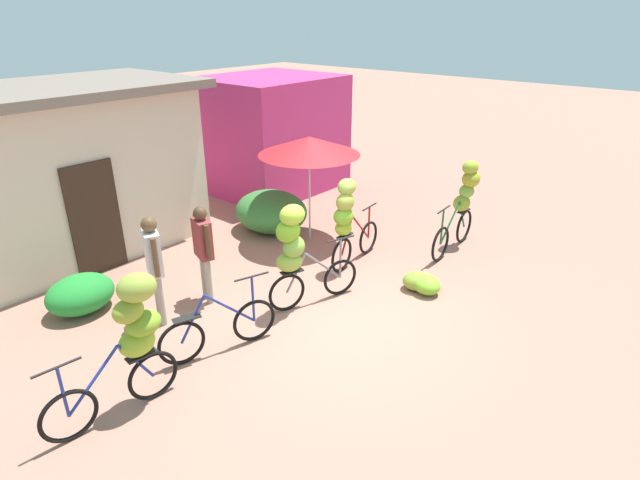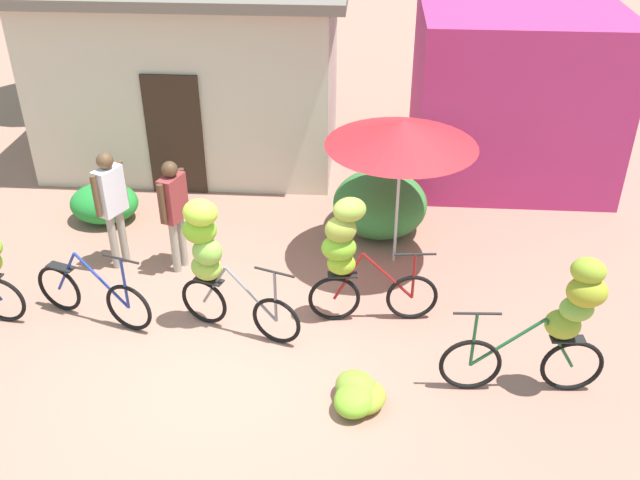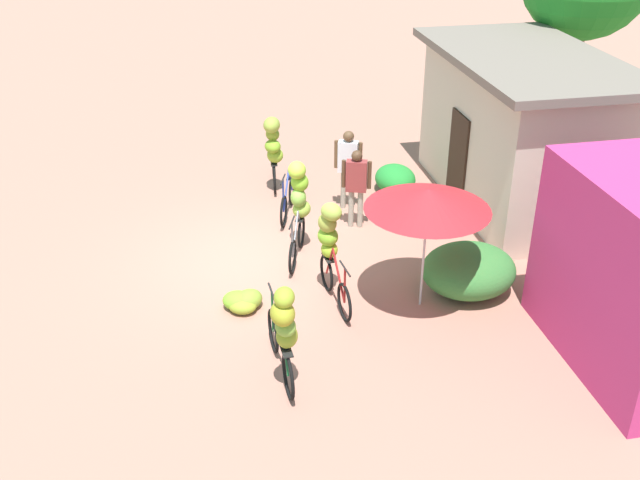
{
  "view_description": "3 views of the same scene",
  "coord_description": "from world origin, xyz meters",
  "px_view_note": "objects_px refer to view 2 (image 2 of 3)",
  "views": [
    {
      "loc": [
        -5.36,
        -4.16,
        4.33
      ],
      "look_at": [
        0.71,
        0.97,
        0.79
      ],
      "focal_mm": 29.07,
      "sensor_mm": 36.0,
      "label": 1
    },
    {
      "loc": [
        1.57,
        -6.2,
        5.47
      ],
      "look_at": [
        1.05,
        1.16,
        1.01
      ],
      "focal_mm": 40.02,
      "sensor_mm": 36.0,
      "label": 2
    },
    {
      "loc": [
        11.83,
        -1.29,
        6.82
      ],
      "look_at": [
        1.15,
        0.81,
        0.92
      ],
      "focal_mm": 41.61,
      "sensor_mm": 36.0,
      "label": 3
    }
  ],
  "objects_px": {
    "bicycle_by_shop": "(350,252)",
    "banana_pile_on_ground": "(358,394)",
    "building_low": "(190,74)",
    "market_umbrella": "(402,133)",
    "person_bystander": "(174,205)",
    "bicycle_near_pile": "(93,296)",
    "bicycle_rightmost": "(562,318)",
    "person_vendor": "(111,198)",
    "shop_pink": "(513,94)",
    "bicycle_center_loaded": "(211,255)"
  },
  "relations": [
    {
      "from": "bicycle_by_shop",
      "to": "banana_pile_on_ground",
      "type": "xyz_separation_m",
      "value": [
        0.16,
        -1.48,
        -0.85
      ]
    },
    {
      "from": "building_low",
      "to": "banana_pile_on_ground",
      "type": "relative_size",
      "value": 6.54
    },
    {
      "from": "market_umbrella",
      "to": "bicycle_by_shop",
      "type": "xyz_separation_m",
      "value": [
        -0.59,
        -1.41,
        -0.94
      ]
    },
    {
      "from": "market_umbrella",
      "to": "person_bystander",
      "type": "height_order",
      "value": "market_umbrella"
    },
    {
      "from": "banana_pile_on_ground",
      "to": "person_bystander",
      "type": "relative_size",
      "value": 0.51
    },
    {
      "from": "bicycle_near_pile",
      "to": "bicycle_rightmost",
      "type": "relative_size",
      "value": 0.91
    },
    {
      "from": "person_vendor",
      "to": "bicycle_near_pile",
      "type": "bearing_deg",
      "value": -86.19
    },
    {
      "from": "building_low",
      "to": "shop_pink",
      "type": "height_order",
      "value": "building_low"
    },
    {
      "from": "shop_pink",
      "to": "market_umbrella",
      "type": "bearing_deg",
      "value": -122.66
    },
    {
      "from": "shop_pink",
      "to": "bicycle_rightmost",
      "type": "bearing_deg",
      "value": -93.29
    },
    {
      "from": "bicycle_near_pile",
      "to": "banana_pile_on_ground",
      "type": "distance_m",
      "value": 3.53
    },
    {
      "from": "bicycle_near_pile",
      "to": "bicycle_rightmost",
      "type": "xyz_separation_m",
      "value": [
        5.36,
        -0.9,
        0.63
      ]
    },
    {
      "from": "bicycle_near_pile",
      "to": "bicycle_by_shop",
      "type": "bearing_deg",
      "value": 4.07
    },
    {
      "from": "shop_pink",
      "to": "bicycle_near_pile",
      "type": "xyz_separation_m",
      "value": [
        -5.68,
        -4.67,
        -1.06
      ]
    },
    {
      "from": "building_low",
      "to": "person_bystander",
      "type": "xyz_separation_m",
      "value": [
        0.55,
        -3.57,
        -0.6
      ]
    },
    {
      "from": "bicycle_rightmost",
      "to": "person_vendor",
      "type": "bearing_deg",
      "value": 158.32
    },
    {
      "from": "banana_pile_on_ground",
      "to": "person_vendor",
      "type": "relative_size",
      "value": 0.49
    },
    {
      "from": "shop_pink",
      "to": "building_low",
      "type": "bearing_deg",
      "value": 178.63
    },
    {
      "from": "bicycle_by_shop",
      "to": "banana_pile_on_ground",
      "type": "relative_size",
      "value": 2.05
    },
    {
      "from": "bicycle_by_shop",
      "to": "bicycle_center_loaded",
      "type": "bearing_deg",
      "value": -171.11
    },
    {
      "from": "banana_pile_on_ground",
      "to": "market_umbrella",
      "type": "bearing_deg",
      "value": 81.47
    },
    {
      "from": "bicycle_center_loaded",
      "to": "bicycle_rightmost",
      "type": "bearing_deg",
      "value": -12.76
    },
    {
      "from": "shop_pink",
      "to": "bicycle_center_loaded",
      "type": "bearing_deg",
      "value": -131.43
    },
    {
      "from": "person_vendor",
      "to": "bicycle_rightmost",
      "type": "bearing_deg",
      "value": -21.68
    },
    {
      "from": "building_low",
      "to": "shop_pink",
      "type": "distance_m",
      "value": 5.47
    },
    {
      "from": "banana_pile_on_ground",
      "to": "bicycle_rightmost",
      "type": "bearing_deg",
      "value": 9.95
    },
    {
      "from": "bicycle_by_shop",
      "to": "person_bystander",
      "type": "relative_size",
      "value": 1.05
    },
    {
      "from": "shop_pink",
      "to": "bicycle_by_shop",
      "type": "distance_m",
      "value": 5.14
    },
    {
      "from": "person_vendor",
      "to": "bicycle_by_shop",
      "type": "bearing_deg",
      "value": -17.95
    },
    {
      "from": "bicycle_rightmost",
      "to": "bicycle_near_pile",
      "type": "bearing_deg",
      "value": 170.51
    },
    {
      "from": "bicycle_center_loaded",
      "to": "bicycle_rightmost",
      "type": "relative_size",
      "value": 0.99
    },
    {
      "from": "bicycle_near_pile",
      "to": "bicycle_center_loaded",
      "type": "bearing_deg",
      "value": -1.08
    },
    {
      "from": "person_vendor",
      "to": "banana_pile_on_ground",
      "type": "bearing_deg",
      "value": -36.76
    },
    {
      "from": "bicycle_center_loaded",
      "to": "bicycle_rightmost",
      "type": "distance_m",
      "value": 3.93
    },
    {
      "from": "banana_pile_on_ground",
      "to": "person_bystander",
      "type": "xyz_separation_m",
      "value": [
        -2.53,
        2.49,
        0.85
      ]
    },
    {
      "from": "building_low",
      "to": "bicycle_near_pile",
      "type": "distance_m",
      "value": 4.96
    },
    {
      "from": "banana_pile_on_ground",
      "to": "person_bystander",
      "type": "bearing_deg",
      "value": 135.43
    },
    {
      "from": "shop_pink",
      "to": "bicycle_rightmost",
      "type": "xyz_separation_m",
      "value": [
        -0.32,
        -5.57,
        -0.43
      ]
    },
    {
      "from": "market_umbrella",
      "to": "banana_pile_on_ground",
      "type": "distance_m",
      "value": 3.43
    },
    {
      "from": "shop_pink",
      "to": "market_umbrella",
      "type": "height_order",
      "value": "shop_pink"
    },
    {
      "from": "shop_pink",
      "to": "bicycle_near_pile",
      "type": "bearing_deg",
      "value": -140.55
    },
    {
      "from": "shop_pink",
      "to": "person_bystander",
      "type": "distance_m",
      "value": 6.01
    },
    {
      "from": "bicycle_near_pile",
      "to": "market_umbrella",
      "type": "bearing_deg",
      "value": 23.62
    },
    {
      "from": "bicycle_rightmost",
      "to": "person_bystander",
      "type": "bearing_deg",
      "value": 155.11
    },
    {
      "from": "building_low",
      "to": "market_umbrella",
      "type": "xyz_separation_m",
      "value": [
        3.51,
        -3.17,
        0.35
      ]
    },
    {
      "from": "bicycle_center_loaded",
      "to": "banana_pile_on_ground",
      "type": "distance_m",
      "value": 2.33
    },
    {
      "from": "shop_pink",
      "to": "bicycle_by_shop",
      "type": "relative_size",
      "value": 1.89
    },
    {
      "from": "market_umbrella",
      "to": "bicycle_center_loaded",
      "type": "xyz_separation_m",
      "value": [
        -2.2,
        -1.66,
        -0.9
      ]
    },
    {
      "from": "bicycle_center_loaded",
      "to": "building_low",
      "type": "bearing_deg",
      "value": 105.22
    },
    {
      "from": "person_vendor",
      "to": "person_bystander",
      "type": "relative_size",
      "value": 1.05
    }
  ]
}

